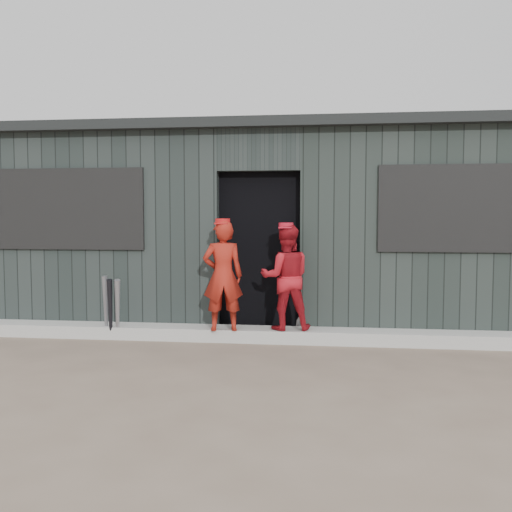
# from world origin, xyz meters

# --- Properties ---
(ground) EXTENTS (80.00, 80.00, 0.00)m
(ground) POSITION_xyz_m (0.00, 0.00, 0.00)
(ground) COLOR brown
(ground) RESTS_ON ground
(curb) EXTENTS (8.00, 0.36, 0.15)m
(curb) POSITION_xyz_m (0.00, 1.82, 0.07)
(curb) COLOR #9F9F9A
(curb) RESTS_ON ground
(bat_left) EXTENTS (0.17, 0.29, 0.74)m
(bat_left) POSITION_xyz_m (-1.61, 1.61, 0.37)
(bat_left) COLOR gray
(bat_left) RESTS_ON ground
(bat_mid) EXTENTS (0.10, 0.16, 0.76)m
(bat_mid) POSITION_xyz_m (-1.79, 1.70, 0.38)
(bat_mid) COLOR gray
(bat_mid) RESTS_ON ground
(bat_right) EXTENTS (0.14, 0.25, 0.74)m
(bat_right) POSITION_xyz_m (-1.69, 1.60, 0.37)
(bat_right) COLOR black
(bat_right) RESTS_ON ground
(player_red_left) EXTENTS (0.51, 0.40, 1.26)m
(player_red_left) POSITION_xyz_m (-0.36, 1.65, 0.78)
(player_red_left) COLOR maroon
(player_red_left) RESTS_ON curb
(player_red_right) EXTENTS (0.65, 0.55, 1.21)m
(player_red_right) POSITION_xyz_m (0.35, 1.79, 0.76)
(player_red_right) COLOR #A4141D
(player_red_right) RESTS_ON curb
(player_grey_back) EXTENTS (0.58, 0.38, 1.17)m
(player_grey_back) POSITION_xyz_m (0.63, 2.27, 0.59)
(player_grey_back) COLOR #AFAFAF
(player_grey_back) RESTS_ON ground
(dugout) EXTENTS (8.30, 3.30, 2.62)m
(dugout) POSITION_xyz_m (0.00, 3.50, 1.29)
(dugout) COLOR black
(dugout) RESTS_ON ground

